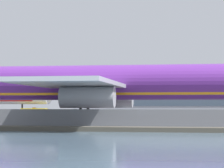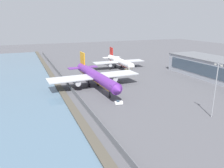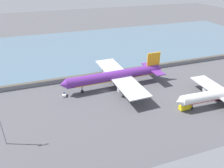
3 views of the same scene
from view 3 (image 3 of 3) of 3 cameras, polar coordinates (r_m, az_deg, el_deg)
The scene contains 8 objects.
ground_plane at distance 107.22m, azimuth -1.66°, elevation -1.93°, with size 500.00×500.00×0.00m, color #4C4C51.
waterfront_lagoon at distance 170.74m, azimuth -9.06°, elevation 9.34°, with size 320.00×98.00×0.01m.
shoreline_seawall at distance 124.62m, azimuth -4.55°, elevation 2.60°, with size 320.00×3.00×0.50m.
perimeter_fence at distance 120.28m, azimuth -4.00°, elevation 2.14°, with size 280.00×0.10×2.39m.
cargo_jet_purple at distance 109.12m, azimuth 1.21°, elevation 2.15°, with size 55.04×47.29×15.51m.
passenger_jet_white_red at distance 106.07m, azimuth 26.66°, elevation -2.35°, with size 43.76×37.16×13.46m.
baggage_tug at distance 105.34m, azimuth -12.35°, elevation -2.71°, with size 2.12×3.42×1.80m.
ops_van at distance 98.36m, azimuth 18.60°, elevation -5.69°, with size 5.26×2.25×2.48m.
Camera 3 is at (27.73, 88.84, 53.24)m, focal length 35.00 mm.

